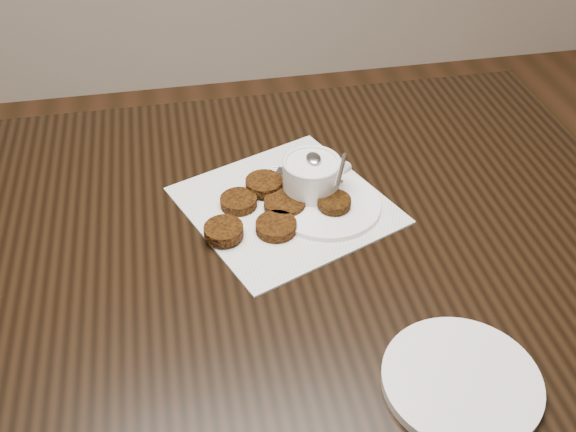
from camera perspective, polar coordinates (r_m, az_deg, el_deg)
The scene contains 6 objects.
table at distance 1.33m, azimuth -5.70°, elevation -15.12°, with size 1.48×0.95×0.75m, color black.
napkin at distance 1.13m, azimuth -0.19°, elevation 0.94°, with size 0.31×0.31×0.00m, color white.
sauce_ramekin at distance 1.11m, azimuth 2.07°, elevation 4.76°, with size 0.13×0.13×0.14m, color white, non-canonical shape.
patty_cluster at distance 1.10m, azimuth -2.55°, elevation 0.62°, with size 0.23×0.23×0.02m, color #5F350C, non-canonical shape.
plate_with_patty at distance 1.12m, azimuth 3.34°, elevation 1.20°, with size 0.18×0.18×0.03m, color white, non-canonical shape.
plate_empty at distance 0.90m, azimuth 14.68°, elevation -13.57°, with size 0.20×0.20×0.01m, color silver.
Camera 1 is at (-0.09, -0.71, 1.46)m, focal length 41.35 mm.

